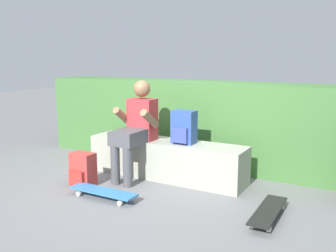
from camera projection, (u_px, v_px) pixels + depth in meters
name	position (u px, v px, depth m)	size (l,w,h in m)	color
ground_plane	(153.00, 184.00, 4.55)	(24.00, 24.00, 0.00)	slate
bench_main	(166.00, 159.00, 4.77)	(2.05, 0.47, 0.47)	#9D9F8F
person_skater	(136.00, 126.00, 4.66)	(0.49, 0.62, 1.22)	#B73338
skateboard_near_person	(103.00, 192.00, 4.08)	(0.80, 0.20, 0.09)	teal
skateboard_beside_bench	(268.00, 211.00, 3.57)	(0.22, 0.80, 0.09)	black
backpack_on_bench	(184.00, 128.00, 4.57)	(0.28, 0.23, 0.40)	#2D4C99
backpack_on_ground	(83.00, 170.00, 4.46)	(0.28, 0.23, 0.40)	#B23833
hedge_row	(228.00, 125.00, 5.21)	(5.75, 0.71, 1.17)	#406F36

